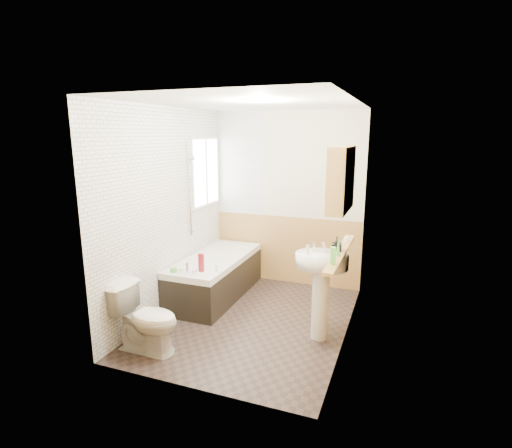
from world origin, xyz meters
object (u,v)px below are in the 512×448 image
at_px(bathtub, 216,275).
at_px(medicine_cabinet, 341,179).
at_px(pine_shelf, 340,252).
at_px(sink, 321,279).
at_px(toilet, 146,319).

relative_size(bathtub, medicine_cabinet, 2.41).
distance_m(bathtub, medicine_cabinet, 2.39).
bearing_deg(pine_shelf, sink, 159.94).
distance_m(sink, medicine_cabinet, 1.09).
distance_m(toilet, pine_shelf, 2.08).
xyz_separation_m(bathtub, pine_shelf, (1.77, -0.72, 0.72)).
xyz_separation_m(bathtub, sink, (1.57, -0.64, 0.39)).
relative_size(bathtub, sink, 1.55).
bearing_deg(bathtub, toilet, -91.13).
bearing_deg(sink, pine_shelf, -21.90).
height_order(bathtub, toilet, bathtub).
xyz_separation_m(toilet, medicine_cabinet, (1.77, 0.80, 1.40)).
bearing_deg(pine_shelf, toilet, -155.84).
height_order(bathtub, sink, sink).
height_order(pine_shelf, medicine_cabinet, medicine_cabinet).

